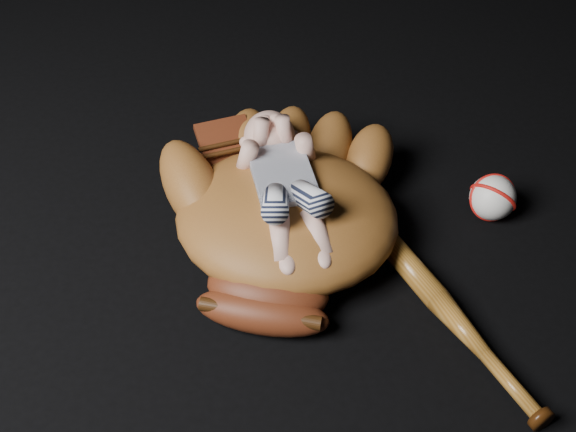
{
  "coord_description": "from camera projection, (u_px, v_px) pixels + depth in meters",
  "views": [
    {
      "loc": [
        -0.03,
        -0.75,
        0.89
      ],
      "look_at": [
        0.06,
        0.1,
        0.09
      ],
      "focal_mm": 45.0,
      "sensor_mm": 36.0,
      "label": 1
    }
  ],
  "objects": [
    {
      "name": "baseball_bat",
      "position": [
        448.0,
        311.0,
        1.11
      ],
      "size": [
        0.19,
        0.43,
        0.04
      ],
      "primitive_type": null,
      "rotation": [
        0.0,
        0.0,
        0.36
      ],
      "color": "brown",
      "rests_on": "ground"
    },
    {
      "name": "baseball_glove",
      "position": [
        287.0,
        209.0,
        1.19
      ],
      "size": [
        0.6,
        0.64,
        0.16
      ],
      "primitive_type": null,
      "rotation": [
        0.0,
        0.0,
        -0.32
      ],
      "color": "brown",
      "rests_on": "ground"
    },
    {
      "name": "newborn_baby",
      "position": [
        286.0,
        185.0,
        1.16
      ],
      "size": [
        0.19,
        0.35,
        0.14
      ],
      "primitive_type": null,
      "rotation": [
        0.0,
        0.0,
        0.1
      ],
      "color": "#DAA08C",
      "rests_on": "baseball_glove"
    },
    {
      "name": "baseball",
      "position": [
        493.0,
        198.0,
        1.27
      ],
      "size": [
        0.11,
        0.11,
        0.08
      ],
      "primitive_type": "sphere",
      "rotation": [
        0.0,
        0.0,
        -0.37
      ],
      "color": "white",
      "rests_on": "ground"
    }
  ]
}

